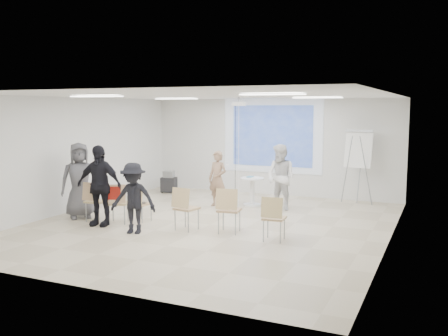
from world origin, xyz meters
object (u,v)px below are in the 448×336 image
at_px(player_right, 281,174).
at_px(chair_center, 184,205).
at_px(laptop, 142,203).
at_px(av_cart, 169,183).
at_px(pedestal_table, 252,190).
at_px(chair_left_mid, 118,200).
at_px(chair_left_inner, 139,201).
at_px(audience_mid, 133,194).
at_px(chair_right_far, 273,215).
at_px(flipchart_easel, 358,150).
at_px(chair_right_inner, 228,207).
at_px(chair_far_left, 94,198).
at_px(audience_outer, 79,176).
at_px(audience_left, 99,180).
at_px(player_left, 218,175).

relative_size(player_right, chair_center, 1.99).
height_order(laptop, av_cart, av_cart).
xyz_separation_m(pedestal_table, chair_left_mid, (-2.13, -3.31, 0.11)).
height_order(chair_left_inner, audience_mid, audience_mid).
height_order(chair_right_far, flipchart_easel, flipchart_easel).
bearing_deg(player_right, pedestal_table, -171.41).
xyz_separation_m(chair_right_inner, audience_mid, (-1.90, -0.80, 0.28)).
height_order(chair_right_inner, audience_mid, audience_mid).
xyz_separation_m(player_right, laptop, (-2.64, -2.67, -0.52)).
bearing_deg(chair_right_inner, chair_far_left, 176.04).
bearing_deg(audience_outer, chair_right_inner, -44.67).
distance_m(chair_left_inner, audience_outer, 1.70).
relative_size(chair_center, chair_right_inner, 0.97).
distance_m(chair_right_inner, audience_left, 3.12).
relative_size(chair_far_left, laptop, 3.15).
bearing_deg(chair_right_far, av_cart, 134.86).
distance_m(player_left, av_cart, 2.84).
distance_m(player_right, chair_center, 3.36).
distance_m(chair_far_left, chair_right_far, 4.47).
bearing_deg(chair_right_inner, chair_left_mid, 175.72).
bearing_deg(flipchart_easel, chair_center, -113.78).
height_order(chair_far_left, audience_outer, audience_outer).
distance_m(laptop, av_cart, 4.08).
relative_size(chair_right_far, audience_mid, 0.54).
xyz_separation_m(chair_left_mid, chair_left_inner, (0.36, 0.38, -0.07)).
distance_m(chair_far_left, flipchart_easel, 7.30).
height_order(chair_left_inner, flipchart_easel, flipchart_easel).
bearing_deg(chair_right_far, chair_left_inner, 169.23).
xyz_separation_m(chair_center, chair_right_inner, (1.00, 0.16, 0.02)).
bearing_deg(audience_mid, pedestal_table, 57.99).
relative_size(audience_mid, av_cart, 2.51).
relative_size(chair_left_inner, chair_right_far, 0.89).
relative_size(player_left, audience_left, 0.81).
xyz_separation_m(audience_left, audience_mid, (1.14, -0.30, -0.20)).
bearing_deg(audience_outer, laptop, -34.23).
distance_m(player_right, chair_left_mid, 4.37).
height_order(player_right, chair_right_far, player_right).
xyz_separation_m(player_left, chair_right_far, (2.57, -2.86, -0.32)).
distance_m(chair_left_mid, chair_right_far, 3.85).
distance_m(chair_far_left, laptop, 1.13).
xyz_separation_m(player_left, flipchart_easel, (3.48, 1.94, 0.68)).
distance_m(chair_far_left, chair_left_mid, 0.62).
relative_size(player_left, flipchart_easel, 0.83).
xyz_separation_m(chair_center, laptop, (-1.39, 0.43, -0.13)).
height_order(player_right, flipchart_easel, flipchart_easel).
xyz_separation_m(audience_outer, av_cart, (0.13, 4.11, -0.73)).
relative_size(chair_right_inner, audience_mid, 0.57).
distance_m(pedestal_table, av_cart, 3.38).
relative_size(player_left, chair_left_inner, 2.08).
xyz_separation_m(chair_left_inner, audience_left, (-0.64, -0.68, 0.58)).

